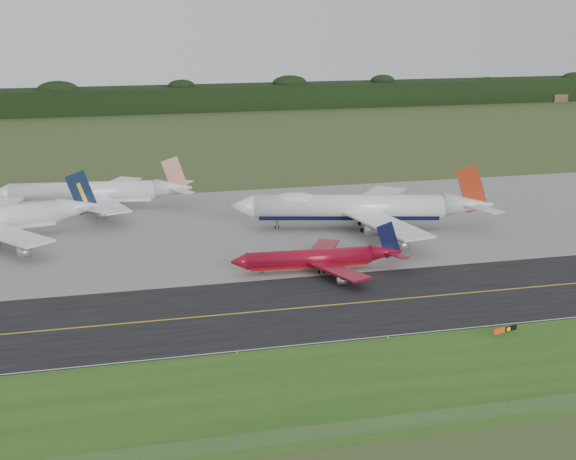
# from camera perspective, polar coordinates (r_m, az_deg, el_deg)

# --- Properties ---
(ground) EXTENTS (600.00, 600.00, 0.00)m
(ground) POSITION_cam_1_polar(r_m,az_deg,el_deg) (149.37, 4.48, -4.65)
(ground) COLOR #384C23
(ground) RESTS_ON ground
(grass_verge) EXTENTS (400.00, 30.00, 0.01)m
(grass_verge) POSITION_cam_1_polar(r_m,az_deg,el_deg) (119.32, 9.76, -10.31)
(grass_verge) COLOR #285619
(grass_verge) RESTS_ON ground
(taxiway) EXTENTS (400.00, 32.00, 0.02)m
(taxiway) POSITION_cam_1_polar(r_m,az_deg,el_deg) (145.82, 4.97, -5.18)
(taxiway) COLOR black
(taxiway) RESTS_ON ground
(apron) EXTENTS (400.00, 78.00, 0.01)m
(apron) POSITION_cam_1_polar(r_m,az_deg,el_deg) (196.11, -0.12, 0.41)
(apron) COLOR gray
(apron) RESTS_ON ground
(taxiway_centreline) EXTENTS (400.00, 0.40, 0.00)m
(taxiway_centreline) POSITION_cam_1_polar(r_m,az_deg,el_deg) (145.81, 4.97, -5.17)
(taxiway_centreline) COLOR gold
(taxiway_centreline) RESTS_ON taxiway
(taxiway_edge_line) EXTENTS (400.00, 0.25, 0.00)m
(taxiway_edge_line) POSITION_cam_1_polar(r_m,az_deg,el_deg) (132.32, 7.11, -7.48)
(taxiway_edge_line) COLOR silver
(taxiway_edge_line) RESTS_ON taxiway
(perimeter_fence) EXTENTS (320.00, 0.10, 320.00)m
(perimeter_fence) POSITION_cam_1_polar(r_m,az_deg,el_deg) (108.39, 12.54, -12.65)
(perimeter_fence) COLOR slate
(perimeter_fence) RESTS_ON ground
(horizon_treeline) EXTENTS (700.00, 25.00, 12.00)m
(horizon_treeline) POSITION_cam_1_polar(r_m,az_deg,el_deg) (411.64, -7.49, 9.16)
(horizon_treeline) COLOR black
(horizon_treeline) RESTS_ON ground
(jet_ba_747) EXTENTS (62.09, 50.53, 15.77)m
(jet_ba_747) POSITION_cam_1_polar(r_m,az_deg,el_deg) (191.63, 5.02, 1.63)
(jet_ba_747) COLOR white
(jet_ba_747) RESTS_ON ground
(jet_red_737) EXTENTS (35.34, 28.81, 9.55)m
(jet_red_737) POSITION_cam_1_polar(r_m,az_deg,el_deg) (161.77, 2.22, -2.00)
(jet_red_737) COLOR maroon
(jet_red_737) RESTS_ON ground
(jet_star_tail) EXTENTS (51.64, 42.90, 13.62)m
(jet_star_tail) POSITION_cam_1_polar(r_m,az_deg,el_deg) (215.79, -13.64, 2.62)
(jet_star_tail) COLOR silver
(jet_star_tail) RESTS_ON ground
(taxiway_sign) EXTENTS (4.59, 1.30, 1.56)m
(taxiway_sign) POSITION_cam_1_polar(r_m,az_deg,el_deg) (135.58, 15.19, -6.86)
(taxiway_sign) COLOR slate
(taxiway_sign) RESTS_ON ground
(edge_marker_left) EXTENTS (0.16, 0.16, 0.50)m
(edge_marker_left) POSITION_cam_1_polar(r_m,az_deg,el_deg) (125.17, -3.67, -8.68)
(edge_marker_left) COLOR yellow
(edge_marker_left) RESTS_ON ground
(edge_marker_center) EXTENTS (0.16, 0.16, 0.50)m
(edge_marker_center) POSITION_cam_1_polar(r_m,az_deg,el_deg) (131.26, 7.13, -7.58)
(edge_marker_center) COLOR yellow
(edge_marker_center) RESTS_ON ground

